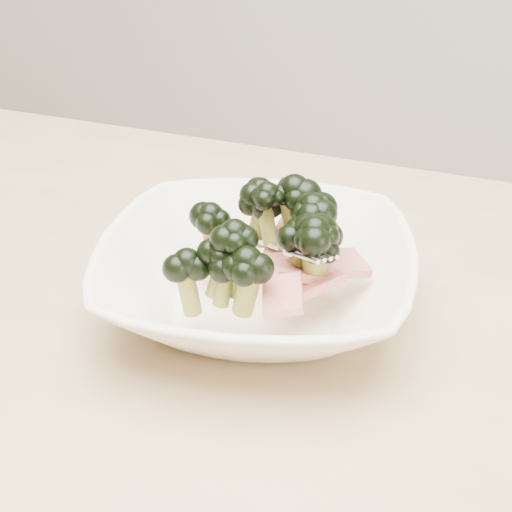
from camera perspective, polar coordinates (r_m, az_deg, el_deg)
name	(u,v)px	position (r m, az deg, el deg)	size (l,w,h in m)	color
dining_table	(223,442)	(0.62, -2.63, -14.65)	(1.20, 0.80, 0.75)	tan
broccoli_dish	(258,269)	(0.57, 0.20, -1.01)	(0.31, 0.31, 0.11)	white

